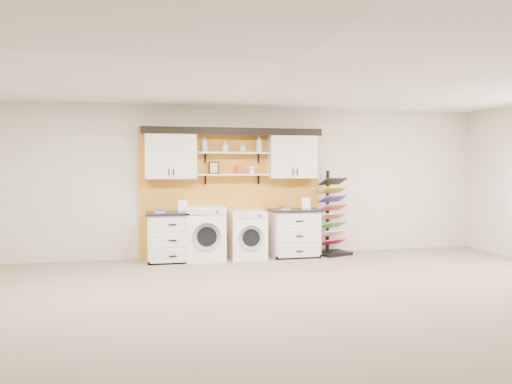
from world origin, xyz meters
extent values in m
plane|color=gray|center=(0.00, 0.00, 0.00)|extent=(10.00, 10.00, 0.00)
plane|color=white|center=(0.00, 0.00, 2.80)|extent=(10.00, 10.00, 0.00)
plane|color=beige|center=(0.00, 4.00, 1.40)|extent=(10.00, 0.00, 10.00)
cube|color=orange|center=(0.00, 3.96, 1.20)|extent=(3.40, 0.07, 2.40)
cube|color=white|center=(-1.13, 3.80, 1.88)|extent=(0.90, 0.34, 0.84)
cube|color=white|center=(-1.35, 3.62, 1.88)|extent=(0.42, 0.01, 0.78)
cube|color=white|center=(-0.91, 3.62, 1.88)|extent=(0.42, 0.01, 0.78)
cube|color=white|center=(1.13, 3.80, 1.88)|extent=(0.90, 0.34, 0.84)
cube|color=white|center=(0.91, 3.62, 1.88)|extent=(0.42, 0.01, 0.78)
cube|color=white|center=(1.35, 3.62, 1.88)|extent=(0.42, 0.01, 0.78)
cube|color=white|center=(0.00, 3.80, 1.53)|extent=(1.32, 0.28, 0.03)
cube|color=white|center=(0.00, 3.80, 1.93)|extent=(1.32, 0.28, 0.03)
cube|color=black|center=(0.00, 3.82, 2.33)|extent=(3.30, 0.40, 0.10)
cube|color=black|center=(0.00, 3.63, 2.27)|extent=(3.30, 0.04, 0.04)
cube|color=black|center=(-0.35, 3.85, 1.66)|extent=(0.18, 0.02, 0.22)
cube|color=beige|center=(-0.35, 3.84, 1.66)|extent=(0.14, 0.01, 0.18)
cylinder|color=red|center=(0.10, 3.80, 1.62)|extent=(0.11, 0.11, 0.16)
cylinder|color=silver|center=(0.35, 3.80, 1.61)|extent=(0.10, 0.10, 0.14)
cube|color=white|center=(-1.13, 3.65, 0.42)|extent=(0.84, 0.60, 0.84)
cube|color=black|center=(-1.13, 3.38, 0.03)|extent=(0.84, 0.06, 0.07)
cube|color=black|center=(-1.13, 3.65, 0.86)|extent=(0.89, 0.66, 0.04)
cube|color=white|center=(-1.13, 3.34, 0.69)|extent=(0.76, 0.02, 0.23)
cube|color=white|center=(-1.13, 3.34, 0.42)|extent=(0.76, 0.02, 0.23)
cube|color=white|center=(-1.13, 3.34, 0.15)|extent=(0.76, 0.02, 0.23)
cube|color=white|center=(1.13, 3.65, 0.42)|extent=(0.85, 0.60, 0.85)
cube|color=black|center=(1.13, 3.38, 0.03)|extent=(0.85, 0.06, 0.07)
cube|color=black|center=(1.13, 3.65, 0.87)|extent=(0.90, 0.66, 0.04)
cube|color=white|center=(1.13, 3.34, 0.70)|extent=(0.77, 0.02, 0.24)
cube|color=white|center=(1.13, 3.34, 0.42)|extent=(0.77, 0.02, 0.24)
cube|color=white|center=(1.13, 3.34, 0.15)|extent=(0.77, 0.02, 0.24)
cube|color=white|center=(-0.55, 3.65, 0.48)|extent=(0.69, 0.66, 0.97)
cube|color=silver|center=(-0.55, 3.31, 0.90)|extent=(0.59, 0.02, 0.10)
cylinder|color=silver|center=(-0.55, 3.31, 0.47)|extent=(0.49, 0.05, 0.49)
cylinder|color=black|center=(-0.55, 3.29, 0.47)|extent=(0.35, 0.03, 0.35)
cube|color=white|center=(0.23, 3.65, 0.44)|extent=(0.63, 0.66, 0.88)
cube|color=silver|center=(0.23, 3.31, 0.81)|extent=(0.54, 0.02, 0.09)
cylinder|color=silver|center=(0.23, 3.31, 0.42)|extent=(0.44, 0.05, 0.44)
cylinder|color=black|center=(0.23, 3.29, 0.42)|extent=(0.31, 0.03, 0.31)
cube|color=black|center=(1.90, 3.65, 0.03)|extent=(0.70, 0.63, 0.06)
cube|color=black|center=(1.85, 3.82, 0.82)|extent=(0.06, 0.06, 1.55)
cube|color=red|center=(1.89, 3.67, 0.24)|extent=(0.54, 0.40, 0.14)
cube|color=silver|center=(1.89, 3.67, 0.41)|extent=(0.54, 0.40, 0.14)
cube|color=#418524|center=(1.89, 3.67, 0.57)|extent=(0.54, 0.40, 0.14)
cube|color=pink|center=(1.89, 3.67, 0.74)|extent=(0.54, 0.40, 0.14)
cube|color=#9E5442|center=(1.89, 3.67, 0.90)|extent=(0.54, 0.40, 0.14)
cube|color=#4433B5|center=(1.89, 3.67, 1.07)|extent=(0.54, 0.40, 0.14)
cube|color=gold|center=(1.89, 3.67, 1.23)|extent=(0.54, 0.40, 0.14)
cube|color=black|center=(1.89, 3.67, 1.40)|extent=(0.54, 0.40, 0.14)
imported|color=silver|center=(-0.52, 3.80, 2.08)|extent=(0.14, 0.14, 0.27)
imported|color=silver|center=(-0.15, 3.80, 2.05)|extent=(0.11, 0.11, 0.20)
imported|color=silver|center=(0.17, 3.80, 2.03)|extent=(0.16, 0.16, 0.17)
imported|color=silver|center=(0.49, 3.80, 2.10)|extent=(0.17, 0.16, 0.31)
camera|label=1|loc=(-1.57, -5.23, 1.69)|focal=35.00mm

